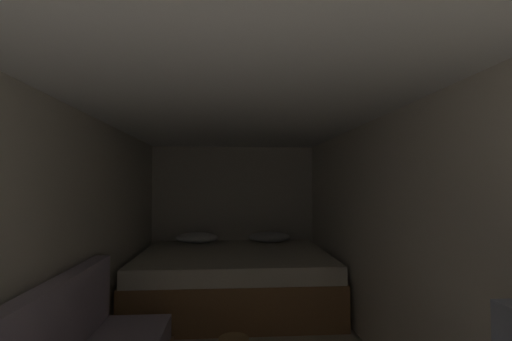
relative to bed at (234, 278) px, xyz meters
The scene contains 5 objects.
wall_back 1.16m from the bed, 90.00° to the left, with size 2.43×0.05×1.98m, color beige.
wall_left 2.26m from the bed, 123.45° to the right, with size 0.05×5.46×1.98m, color beige.
wall_right 2.26m from the bed, 56.55° to the right, with size 0.05×5.46×1.98m, color beige.
ceiling_slab 2.47m from the bed, 90.00° to the right, with size 2.43×5.46×0.05m, color white.
bed is the anchor object (origin of this frame).
Camera 1 is at (-0.05, -0.50, 1.43)m, focal length 24.99 mm.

